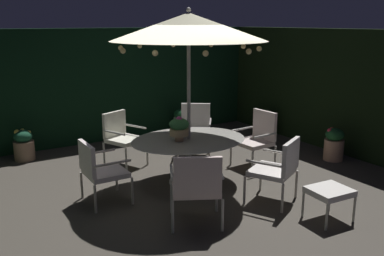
{
  "coord_description": "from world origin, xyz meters",
  "views": [
    {
      "loc": [
        -3.13,
        -5.53,
        2.55
      ],
      "look_at": [
        0.22,
        -0.09,
        0.93
      ],
      "focal_mm": 39.65,
      "sensor_mm": 36.0,
      "label": 1
    }
  ],
  "objects_px": {
    "potted_plant_back_right": "(24,145)",
    "potted_plant_right_near": "(334,144)",
    "ottoman_footrest": "(329,192)",
    "potted_plant_front_corner": "(181,122)",
    "patio_dining_table": "(189,146)",
    "centerpiece_planter": "(179,127)",
    "patio_chair_northeast": "(258,136)",
    "patio_umbrella": "(189,27)",
    "patio_chair_south": "(99,168)",
    "patio_chair_southwest": "(197,184)",
    "patio_chair_southeast": "(121,134)",
    "potted_plant_left_far": "(264,122)",
    "patio_chair_east": "(195,127)",
    "patio_chair_north": "(279,166)"
  },
  "relations": [
    {
      "from": "patio_dining_table",
      "to": "patio_chair_southwest",
      "type": "bearing_deg",
      "value": -117.59
    },
    {
      "from": "patio_chair_north",
      "to": "potted_plant_left_far",
      "type": "xyz_separation_m",
      "value": [
        2.32,
        2.96,
        -0.24
      ]
    },
    {
      "from": "potted_plant_back_right",
      "to": "potted_plant_right_near",
      "type": "xyz_separation_m",
      "value": [
        4.96,
        -3.06,
        0.02
      ]
    },
    {
      "from": "patio_chair_northeast",
      "to": "potted_plant_back_right",
      "type": "distance_m",
      "value": 4.36
    },
    {
      "from": "patio_umbrella",
      "to": "patio_chair_south",
      "type": "bearing_deg",
      "value": -179.98
    },
    {
      "from": "patio_chair_northeast",
      "to": "potted_plant_front_corner",
      "type": "distance_m",
      "value": 2.55
    },
    {
      "from": "potted_plant_back_right",
      "to": "patio_dining_table",
      "type": "bearing_deg",
      "value": -52.08
    },
    {
      "from": "centerpiece_planter",
      "to": "potted_plant_back_right",
      "type": "xyz_separation_m",
      "value": [
        -1.84,
        2.65,
        -0.67
      ]
    },
    {
      "from": "patio_umbrella",
      "to": "ottoman_footrest",
      "type": "distance_m",
      "value": 3.08
    },
    {
      "from": "patio_chair_south",
      "to": "patio_chair_southwest",
      "type": "distance_m",
      "value": 1.55
    },
    {
      "from": "patio_chair_east",
      "to": "potted_plant_front_corner",
      "type": "bearing_deg",
      "value": 70.73
    },
    {
      "from": "patio_dining_table",
      "to": "centerpiece_planter",
      "type": "height_order",
      "value": "centerpiece_planter"
    },
    {
      "from": "patio_chair_north",
      "to": "patio_chair_southeast",
      "type": "relative_size",
      "value": 0.98
    },
    {
      "from": "ottoman_footrest",
      "to": "potted_plant_back_right",
      "type": "height_order",
      "value": "potted_plant_back_right"
    },
    {
      "from": "patio_dining_table",
      "to": "patio_chair_southeast",
      "type": "distance_m",
      "value": 1.49
    },
    {
      "from": "patio_chair_east",
      "to": "patio_chair_southwest",
      "type": "bearing_deg",
      "value": -121.76
    },
    {
      "from": "patio_dining_table",
      "to": "patio_umbrella",
      "type": "relative_size",
      "value": 0.69
    },
    {
      "from": "centerpiece_planter",
      "to": "patio_chair_southeast",
      "type": "relative_size",
      "value": 0.4
    },
    {
      "from": "patio_umbrella",
      "to": "patio_chair_east",
      "type": "relative_size",
      "value": 2.78
    },
    {
      "from": "potted_plant_back_right",
      "to": "patio_chair_southeast",
      "type": "bearing_deg",
      "value": -40.51
    },
    {
      "from": "patio_chair_northeast",
      "to": "patio_chair_east",
      "type": "relative_size",
      "value": 1.0
    },
    {
      "from": "ottoman_footrest",
      "to": "potted_plant_front_corner",
      "type": "height_order",
      "value": "potted_plant_front_corner"
    },
    {
      "from": "patio_chair_southeast",
      "to": "patio_chair_south",
      "type": "distance_m",
      "value": 1.65
    },
    {
      "from": "centerpiece_planter",
      "to": "potted_plant_back_right",
      "type": "bearing_deg",
      "value": 124.79
    },
    {
      "from": "patio_chair_northeast",
      "to": "potted_plant_front_corner",
      "type": "height_order",
      "value": "patio_chair_northeast"
    },
    {
      "from": "patio_chair_northeast",
      "to": "potted_plant_left_far",
      "type": "distance_m",
      "value": 2.16
    },
    {
      "from": "patio_chair_north",
      "to": "ottoman_footrest",
      "type": "bearing_deg",
      "value": -76.0
    },
    {
      "from": "patio_chair_southwest",
      "to": "patio_chair_northeast",
      "type": "bearing_deg",
      "value": 32.79
    },
    {
      "from": "potted_plant_back_right",
      "to": "potted_plant_front_corner",
      "type": "distance_m",
      "value": 3.41
    },
    {
      "from": "patio_umbrella",
      "to": "potted_plant_left_far",
      "type": "xyz_separation_m",
      "value": [
        3.01,
        1.62,
        -2.15
      ]
    },
    {
      "from": "patio_chair_northeast",
      "to": "potted_plant_back_right",
      "type": "bearing_deg",
      "value": 144.44
    },
    {
      "from": "patio_chair_southwest",
      "to": "potted_plant_left_far",
      "type": "relative_size",
      "value": 1.66
    },
    {
      "from": "patio_chair_east",
      "to": "patio_dining_table",
      "type": "bearing_deg",
      "value": -125.93
    },
    {
      "from": "potted_plant_left_far",
      "to": "potted_plant_right_near",
      "type": "bearing_deg",
      "value": -92.35
    },
    {
      "from": "patio_chair_east",
      "to": "ottoman_footrest",
      "type": "relative_size",
      "value": 1.81
    },
    {
      "from": "patio_umbrella",
      "to": "potted_plant_right_near",
      "type": "relative_size",
      "value": 4.47
    },
    {
      "from": "ottoman_footrest",
      "to": "patio_chair_southwest",
      "type": "bearing_deg",
      "value": 154.01
    },
    {
      "from": "patio_chair_north",
      "to": "patio_chair_southwest",
      "type": "relative_size",
      "value": 0.97
    },
    {
      "from": "patio_chair_east",
      "to": "patio_chair_southeast",
      "type": "bearing_deg",
      "value": 173.98
    },
    {
      "from": "patio_chair_east",
      "to": "potted_plant_right_near",
      "type": "bearing_deg",
      "value": -39.2
    },
    {
      "from": "patio_chair_north",
      "to": "patio_chair_southeast",
      "type": "xyz_separation_m",
      "value": [
        -1.27,
        2.71,
        0.03
      ]
    },
    {
      "from": "potted_plant_right_near",
      "to": "patio_chair_north",
      "type": "bearing_deg",
      "value": -158.29
    },
    {
      "from": "patio_chair_east",
      "to": "potted_plant_right_near",
      "type": "height_order",
      "value": "patio_chair_east"
    },
    {
      "from": "patio_chair_northeast",
      "to": "potted_plant_right_near",
      "type": "relative_size",
      "value": 1.61
    },
    {
      "from": "patio_umbrella",
      "to": "potted_plant_front_corner",
      "type": "relative_size",
      "value": 4.52
    },
    {
      "from": "centerpiece_planter",
      "to": "potted_plant_left_far",
      "type": "relative_size",
      "value": 0.66
    },
    {
      "from": "patio_chair_northeast",
      "to": "ottoman_footrest",
      "type": "distance_m",
      "value": 2.28
    },
    {
      "from": "patio_chair_southeast",
      "to": "potted_plant_left_far",
      "type": "xyz_separation_m",
      "value": [
        3.59,
        0.25,
        -0.27
      ]
    },
    {
      "from": "patio_chair_south",
      "to": "potted_plant_right_near",
      "type": "relative_size",
      "value": 1.49
    },
    {
      "from": "patio_chair_south",
      "to": "patio_chair_southwest",
      "type": "height_order",
      "value": "patio_chair_southwest"
    }
  ]
}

